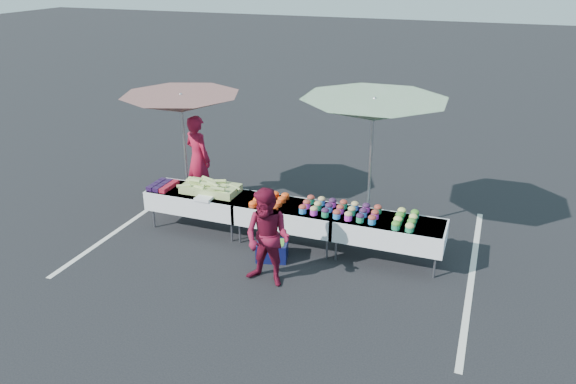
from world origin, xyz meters
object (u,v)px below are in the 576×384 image
(vendor, at_px, (198,158))
(table_center, at_px, (288,214))
(umbrella_right, at_px, (374,111))
(table_right, at_px, (389,230))
(storage_bin, at_px, (272,250))
(table_left, at_px, (198,199))
(customer, at_px, (268,238))
(umbrella_left, at_px, (181,104))

(vendor, bearing_deg, table_center, 177.09)
(umbrella_right, bearing_deg, table_center, -147.55)
(table_right, bearing_deg, storage_bin, -160.61)
(table_center, bearing_deg, table_right, 0.00)
(table_right, xyz_separation_m, vendor, (-4.25, 1.22, 0.33))
(table_left, height_order, umbrella_right, umbrella_right)
(umbrella_right, xyz_separation_m, storage_bin, (-1.31, -1.45, -2.19))
(table_left, relative_size, vendor, 1.01)
(table_left, distance_m, vendor, 1.42)
(table_left, height_order, vendor, vendor)
(customer, relative_size, storage_bin, 2.70)
(table_center, xyz_separation_m, storage_bin, (-0.05, -0.65, -0.41))
(table_left, relative_size, umbrella_right, 0.56)
(table_left, relative_size, table_center, 1.00)
(table_center, xyz_separation_m, customer, (0.17, -1.37, 0.21))
(customer, bearing_deg, umbrella_left, 148.41)
(table_left, height_order, umbrella_left, umbrella_left)
(table_right, distance_m, umbrella_left, 4.65)
(table_right, relative_size, umbrella_left, 0.76)
(table_right, xyz_separation_m, customer, (-1.63, -1.37, 0.21))
(umbrella_right, bearing_deg, umbrella_left, 180.00)
(table_left, bearing_deg, umbrella_right, 14.66)
(table_left, xyz_separation_m, table_right, (3.60, 0.00, 0.00))
(table_center, relative_size, storage_bin, 3.15)
(vendor, xyz_separation_m, umbrella_right, (3.71, -0.42, 1.45))
(table_center, relative_size, vendor, 1.01)
(customer, xyz_separation_m, storage_bin, (-0.22, 0.72, -0.62))
(table_center, distance_m, umbrella_right, 2.33)
(table_right, height_order, umbrella_right, umbrella_right)
(vendor, height_order, umbrella_left, umbrella_left)
(customer, bearing_deg, umbrella_right, 70.82)
(customer, bearing_deg, table_center, 104.69)
(umbrella_left, distance_m, umbrella_right, 3.76)
(table_right, height_order, umbrella_left, umbrella_left)
(table_left, bearing_deg, table_right, 0.00)
(table_left, relative_size, table_right, 1.00)
(table_right, height_order, vendor, vendor)
(table_center, distance_m, table_right, 1.80)
(customer, height_order, umbrella_right, umbrella_right)
(table_left, relative_size, customer, 1.17)
(customer, distance_m, umbrella_right, 2.89)
(customer, distance_m, umbrella_left, 3.70)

